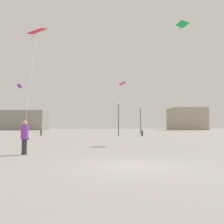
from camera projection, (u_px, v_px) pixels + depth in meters
name	position (u px, v px, depth m)	size (l,w,h in m)	color
ground_plane	(134.00, 166.00, 8.71)	(300.00, 300.00, 0.00)	gray
person_in_teal	(25.00, 131.00, 26.23)	(0.40, 0.40, 1.84)	#2D2D33
person_in_purple	(25.00, 136.00, 12.37)	(0.41, 0.41, 1.86)	#2D2D33
person_in_white	(142.00, 130.00, 35.63)	(0.40, 0.40, 1.83)	#2D2D33
person_in_green	(41.00, 130.00, 37.73)	(0.36, 0.36, 1.63)	#2D2D33
kite_violet_diamond	(20.00, 87.00, 34.19)	(2.74, 4.37, 6.69)	purple
kite_emerald_delta	(184.00, 27.00, 23.54)	(5.30, 3.24, 11.17)	green
kite_magenta_delta	(122.00, 84.00, 42.32)	(3.38, 7.19, 8.68)	#D12899
kite_crimson_delta	(36.00, 32.00, 18.60)	(2.19, 6.56, 8.54)	red
building_left_hall	(19.00, 120.00, 95.96)	(23.54, 11.30, 8.26)	gray
building_centre_hall	(187.00, 119.00, 98.42)	(15.01, 12.39, 9.50)	#A39984
lamppost_east	(118.00, 113.00, 36.51)	(0.36, 0.36, 5.48)	#2D2D30
lamppost_west	(140.00, 115.00, 45.61)	(0.36, 0.36, 5.68)	#2D2D30
handbag_beside_flyer	(28.00, 139.00, 26.29)	(0.32, 0.14, 0.24)	black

